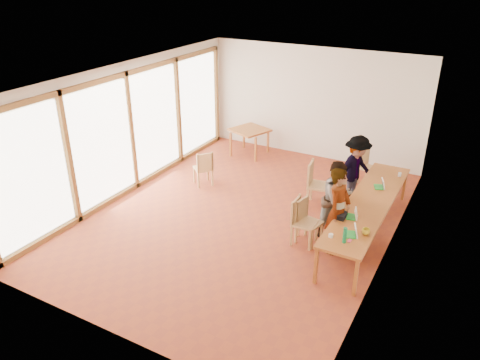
# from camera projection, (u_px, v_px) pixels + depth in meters

# --- Properties ---
(ground) EXTENTS (8.00, 8.00, 0.00)m
(ground) POSITION_uv_depth(u_px,v_px,m) (244.00, 216.00, 10.07)
(ground) COLOR brown
(ground) RESTS_ON ground
(wall_back) EXTENTS (6.00, 0.10, 3.00)m
(wall_back) POSITION_uv_depth(u_px,v_px,m) (314.00, 103.00, 12.60)
(wall_back) COLOR beige
(wall_back) RESTS_ON ground
(wall_front) EXTENTS (6.00, 0.10, 3.00)m
(wall_front) POSITION_uv_depth(u_px,v_px,m) (102.00, 248.00, 6.26)
(wall_front) COLOR beige
(wall_front) RESTS_ON ground
(wall_right) EXTENTS (0.10, 8.00, 3.00)m
(wall_right) POSITION_uv_depth(u_px,v_px,m) (395.00, 182.00, 8.12)
(wall_right) COLOR beige
(wall_right) RESTS_ON ground
(window_wall) EXTENTS (0.10, 8.00, 3.00)m
(window_wall) POSITION_uv_depth(u_px,v_px,m) (130.00, 128.00, 10.72)
(window_wall) COLOR white
(window_wall) RESTS_ON ground
(ceiling) EXTENTS (6.00, 8.00, 0.04)m
(ceiling) POSITION_uv_depth(u_px,v_px,m) (244.00, 76.00, 8.78)
(ceiling) COLOR white
(ceiling) RESTS_ON wall_back
(communal_table) EXTENTS (0.80, 4.00, 0.75)m
(communal_table) POSITION_uv_depth(u_px,v_px,m) (369.00, 204.00, 9.07)
(communal_table) COLOR #A25224
(communal_table) RESTS_ON ground
(side_table) EXTENTS (0.90, 0.90, 0.75)m
(side_table) POSITION_uv_depth(u_px,v_px,m) (250.00, 132.00, 12.99)
(side_table) COLOR #A25224
(side_table) RESTS_ON ground
(chair_near) EXTENTS (0.49, 0.49, 0.48)m
(chair_near) POSITION_uv_depth(u_px,v_px,m) (306.00, 216.00, 8.96)
(chair_near) COLOR tan
(chair_near) RESTS_ON ground
(chair_mid) EXTENTS (0.44, 0.44, 0.49)m
(chair_mid) POSITION_uv_depth(u_px,v_px,m) (300.00, 216.00, 8.91)
(chair_mid) COLOR tan
(chair_mid) RESTS_ON ground
(chair_far) EXTENTS (0.55, 0.55, 0.54)m
(chair_far) POSITION_uv_depth(u_px,v_px,m) (315.00, 179.00, 10.28)
(chair_far) COLOR tan
(chair_far) RESTS_ON ground
(chair_empty) EXTENTS (0.51, 0.51, 0.45)m
(chair_empty) POSITION_uv_depth(u_px,v_px,m) (366.00, 163.00, 11.39)
(chair_empty) COLOR tan
(chair_empty) RESTS_ON ground
(chair_spare) EXTENTS (0.58, 0.58, 0.47)m
(chair_spare) POSITION_uv_depth(u_px,v_px,m) (204.00, 165.00, 11.20)
(chair_spare) COLOR tan
(chair_spare) RESTS_ON ground
(person_near) EXTENTS (0.47, 0.65, 1.68)m
(person_near) POSITION_uv_depth(u_px,v_px,m) (338.00, 211.00, 8.55)
(person_near) COLOR gray
(person_near) RESTS_ON ground
(person_mid) EXTENTS (0.85, 0.94, 1.58)m
(person_mid) POSITION_uv_depth(u_px,v_px,m) (337.00, 200.00, 9.04)
(person_mid) COLOR gray
(person_mid) RESTS_ON ground
(person_far) EXTENTS (0.90, 1.16, 1.58)m
(person_far) POSITION_uv_depth(u_px,v_px,m) (356.00, 170.00, 10.35)
(person_far) COLOR gray
(person_far) RESTS_ON ground
(laptop_near) EXTENTS (0.27, 0.28, 0.20)m
(laptop_near) POSITION_uv_depth(u_px,v_px,m) (353.00, 233.00, 7.93)
(laptop_near) COLOR green
(laptop_near) RESTS_ON communal_table
(laptop_mid) EXTENTS (0.24, 0.26, 0.19)m
(laptop_mid) POSITION_uv_depth(u_px,v_px,m) (354.00, 215.00, 8.47)
(laptop_mid) COLOR green
(laptop_mid) RESTS_ON communal_table
(laptop_far) EXTENTS (0.27, 0.28, 0.20)m
(laptop_far) POSITION_uv_depth(u_px,v_px,m) (381.00, 185.00, 9.60)
(laptop_far) COLOR green
(laptop_far) RESTS_ON communal_table
(yellow_mug) EXTENTS (0.16, 0.16, 0.11)m
(yellow_mug) POSITION_uv_depth(u_px,v_px,m) (366.00, 232.00, 7.96)
(yellow_mug) COLOR gold
(yellow_mug) RESTS_ON communal_table
(green_bottle) EXTENTS (0.07, 0.07, 0.28)m
(green_bottle) POSITION_uv_depth(u_px,v_px,m) (345.00, 235.00, 7.69)
(green_bottle) COLOR #106638
(green_bottle) RESTS_ON communal_table
(clear_glass) EXTENTS (0.07, 0.07, 0.09)m
(clear_glass) POSITION_uv_depth(u_px,v_px,m) (400.00, 175.00, 10.10)
(clear_glass) COLOR silver
(clear_glass) RESTS_ON communal_table
(condiment_cup) EXTENTS (0.08, 0.08, 0.06)m
(condiment_cup) POSITION_uv_depth(u_px,v_px,m) (331.00, 236.00, 7.89)
(condiment_cup) COLOR white
(condiment_cup) RESTS_ON communal_table
(pink_phone) EXTENTS (0.05, 0.10, 0.01)m
(pink_phone) POSITION_uv_depth(u_px,v_px,m) (350.00, 241.00, 7.79)
(pink_phone) COLOR #E13867
(pink_phone) RESTS_ON communal_table
(black_pouch) EXTENTS (0.16, 0.26, 0.09)m
(black_pouch) POSITION_uv_depth(u_px,v_px,m) (341.00, 216.00, 8.48)
(black_pouch) COLOR black
(black_pouch) RESTS_ON communal_table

